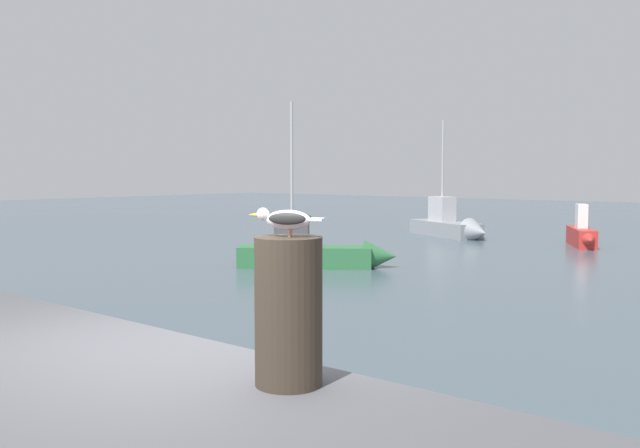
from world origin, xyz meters
TOP-DOWN VIEW (x-y plane):
  - mooring_post at (1.04, -0.37)m, footprint 0.34×0.34m
  - seagull at (1.03, -0.37)m, footprint 0.37×0.22m
  - boat_grey at (-9.77, 21.46)m, footprint 4.45×2.93m
  - boat_green at (-8.31, 11.26)m, footprint 4.02×3.26m
  - boat_red at (-4.53, 21.11)m, footprint 1.95×2.95m

SIDE VIEW (x-z plane):
  - boat_green at x=-8.31m, z-range -1.89..2.70m
  - boat_red at x=-4.53m, z-range -0.33..1.15m
  - boat_grey at x=-9.77m, z-range -2.00..2.89m
  - mooring_post at x=1.04m, z-range 1.49..2.24m
  - seagull at x=1.03m, z-range 2.26..2.41m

